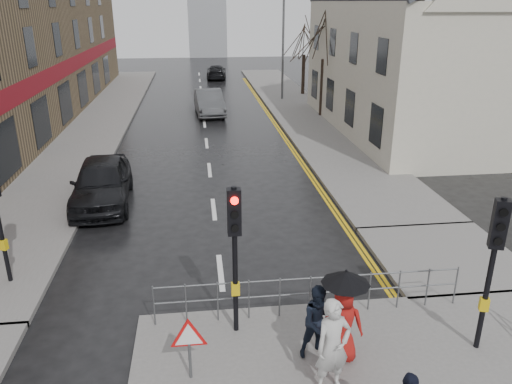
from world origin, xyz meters
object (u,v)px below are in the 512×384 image
object	(u,v)px
pedestrian_with_umbrella	(343,311)
car_parked	(102,182)
pedestrian_b	(319,322)
car_mid	(209,102)
pedestrian_a	(333,347)

from	to	relation	value
pedestrian_with_umbrella	car_parked	distance (m)	11.39
pedestrian_b	car_mid	distance (m)	24.56
pedestrian_a	car_parked	size ratio (longest dim) A/B	0.39
pedestrian_a	car_mid	world-z (taller)	pedestrian_a
pedestrian_b	car_mid	size ratio (longest dim) A/B	0.33
pedestrian_b	pedestrian_with_umbrella	xyz separation A→B (m)	(0.44, -0.16, 0.31)
car_mid	pedestrian_a	bearing A→B (deg)	-90.83
pedestrian_b	pedestrian_with_umbrella	world-z (taller)	pedestrian_with_umbrella
pedestrian_with_umbrella	car_mid	world-z (taller)	pedestrian_with_umbrella
pedestrian_a	car_mid	bearing A→B (deg)	79.00
pedestrian_b	pedestrian_with_umbrella	bearing A→B (deg)	-30.96
pedestrian_a	car_mid	size ratio (longest dim) A/B	0.39
pedestrian_with_umbrella	car_mid	distance (m)	24.75
pedestrian_with_umbrella	car_parked	world-z (taller)	pedestrian_with_umbrella
pedestrian_a	car_parked	bearing A→B (deg)	105.16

